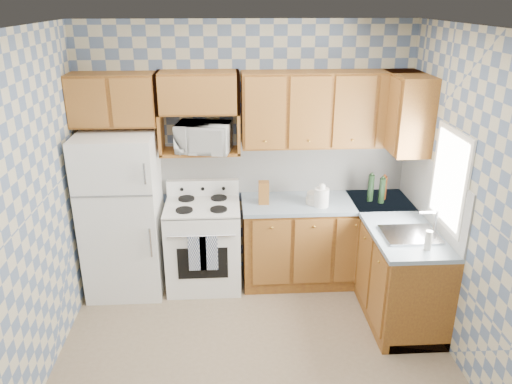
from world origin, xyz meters
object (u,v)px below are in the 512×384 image
stove_body (204,245)px  microwave (204,138)px  refrigerator (123,214)px  electric_kettle (322,197)px

stove_body → microwave: microwave is taller
refrigerator → stove_body: 0.89m
electric_kettle → refrigerator: bearing=177.4°
refrigerator → electric_kettle: (2.01, -0.09, 0.17)m
microwave → electric_kettle: microwave is taller
stove_body → electric_kettle: (1.20, -0.12, 0.56)m
refrigerator → electric_kettle: refrigerator is taller
microwave → electric_kettle: bearing=0.1°
refrigerator → electric_kettle: 2.02m
refrigerator → stove_body: bearing=1.8°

